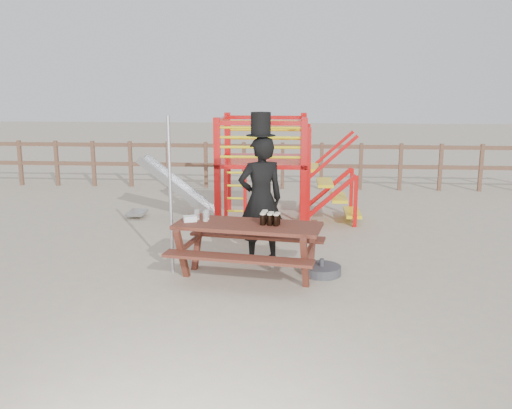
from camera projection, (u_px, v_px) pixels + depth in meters
name	position (u px, v px, depth m)	size (l,w,h in m)	color
ground	(233.00, 280.00, 8.05)	(60.00, 60.00, 0.00)	#B3A58B
back_fence	(263.00, 160.00, 14.71)	(15.09, 0.09, 1.20)	brown
playground_fort	(259.00, 167.00, 11.30)	(4.71, 1.84, 2.10)	red
picnic_table	(248.00, 244.00, 8.06)	(2.24, 1.72, 0.79)	maroon
man_with_hat	(261.00, 196.00, 8.71)	(0.84, 0.70, 2.30)	black
metal_pole	(171.00, 196.00, 8.12)	(0.05, 0.05, 2.29)	#B2B2B7
parasol_base	(322.00, 270.00, 8.28)	(0.56, 0.56, 0.24)	#3B3C41
paper_bag	(190.00, 219.00, 8.14)	(0.18, 0.14, 0.08)	white
stout_pints	(269.00, 218.00, 7.97)	(0.28, 0.29, 0.17)	black
empty_glasses	(203.00, 216.00, 8.20)	(0.22, 0.17, 0.15)	silver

